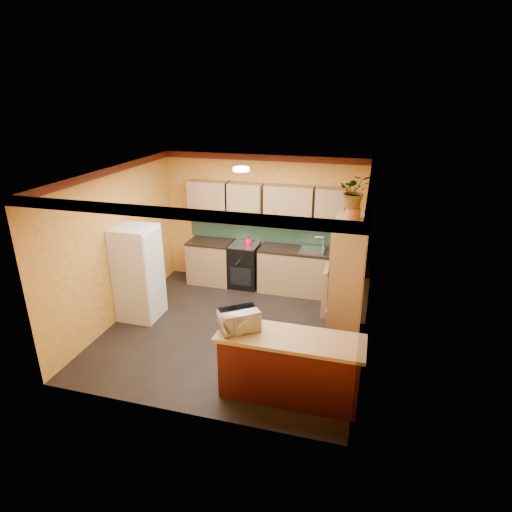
{
  "coord_description": "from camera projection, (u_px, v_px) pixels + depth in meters",
  "views": [
    {
      "loc": [
        2.09,
        -6.07,
        3.86
      ],
      "look_at": [
        0.29,
        0.45,
        1.23
      ],
      "focal_mm": 30.0,
      "sensor_mm": 36.0,
      "label": 1
    }
  ],
  "objects": [
    {
      "name": "bar_top",
      "position": [
        290.0,
        338.0,
        5.45
      ],
      "size": [
        1.9,
        0.65,
        0.05
      ],
      "primitive_type": "cube",
      "color": "tan",
      "rests_on": "breakfast_bar"
    },
    {
      "name": "countertop_right",
      "position": [
        347.0,
        269.0,
        7.59
      ],
      "size": [
        0.62,
        0.8,
        0.04
      ],
      "primitive_type": "cube",
      "color": "black",
      "rests_on": "base_cabinets_right"
    },
    {
      "name": "room_shell",
      "position": [
        237.0,
        208.0,
        6.86
      ],
      "size": [
        4.24,
        4.24,
        2.72
      ],
      "color": "black",
      "rests_on": "ground"
    },
    {
      "name": "fridge",
      "position": [
        138.0,
        273.0,
        7.53
      ],
      "size": [
        0.68,
        0.66,
        1.7
      ],
      "primitive_type": "cube",
      "color": "white",
      "rests_on": "ground"
    },
    {
      "name": "base_cabinets_back",
      "position": [
        274.0,
        269.0,
        8.75
      ],
      "size": [
        3.65,
        0.6,
        0.88
      ],
      "primitive_type": "cube",
      "color": "tan",
      "rests_on": "ground"
    },
    {
      "name": "pantry",
      "position": [
        347.0,
        285.0,
        6.62
      ],
      "size": [
        0.48,
        0.9,
        2.1
      ],
      "primitive_type": "cube",
      "color": "tan",
      "rests_on": "ground"
    },
    {
      "name": "countertop_back",
      "position": [
        274.0,
        248.0,
        8.59
      ],
      "size": [
        3.65,
        0.62,
        0.04
      ],
      "primitive_type": "cube",
      "color": "black",
      "rests_on": "base_cabinets_back"
    },
    {
      "name": "base_cabinets_right",
      "position": [
        345.0,
        292.0,
        7.76
      ],
      "size": [
        0.6,
        0.8,
        0.88
      ],
      "primitive_type": "cube",
      "color": "tan",
      "rests_on": "ground"
    },
    {
      "name": "sink",
      "position": [
        313.0,
        250.0,
        8.38
      ],
      "size": [
        0.48,
        0.4,
        0.03
      ],
      "primitive_type": "cube",
      "color": "silver",
      "rests_on": "countertop_back"
    },
    {
      "name": "fern_pot",
      "position": [
        353.0,
        213.0,
        6.25
      ],
      "size": [
        0.22,
        0.22,
        0.16
      ],
      "primitive_type": "cylinder",
      "color": "#9B5325",
      "rests_on": "pantry"
    },
    {
      "name": "kettle",
      "position": [
        248.0,
        242.0,
        8.64
      ],
      "size": [
        0.18,
        0.18,
        0.18
      ],
      "primitive_type": null,
      "rotation": [
        0.0,
        0.0,
        0.05
      ],
      "color": "red",
      "rests_on": "stove"
    },
    {
      "name": "breakfast_bar",
      "position": [
        289.0,
        369.0,
        5.62
      ],
      "size": [
        1.8,
        0.55,
        0.88
      ],
      "primitive_type": "cube",
      "color": "#541913",
      "rests_on": "ground"
    },
    {
      "name": "stove",
      "position": [
        245.0,
        265.0,
        8.9
      ],
      "size": [
        0.58,
        0.58,
        0.91
      ],
      "primitive_type": "cube",
      "color": "black",
      "rests_on": "ground"
    },
    {
      "name": "microwave",
      "position": [
        239.0,
        320.0,
        5.56
      ],
      "size": [
        0.61,
        0.57,
        0.28
      ],
      "primitive_type": "imported",
      "rotation": [
        0.0,
        0.0,
        0.64
      ],
      "color": "white",
      "rests_on": "bar_top"
    },
    {
      "name": "fern",
      "position": [
        355.0,
        191.0,
        6.13
      ],
      "size": [
        0.5,
        0.45,
        0.49
      ],
      "primitive_type": "imported",
      "rotation": [
        0.0,
        0.0,
        0.16
      ],
      "color": "tan",
      "rests_on": "fern_pot"
    }
  ]
}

